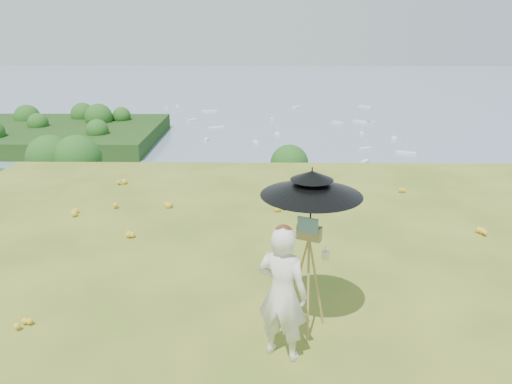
{
  "coord_description": "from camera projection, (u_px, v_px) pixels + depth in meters",
  "views": [
    {
      "loc": [
        -0.15,
        -6.39,
        3.7
      ],
      "look_at": [
        -0.25,
        1.54,
        1.0
      ],
      "focal_mm": 35.0,
      "sensor_mm": 36.0,
      "label": 1
    }
  ],
  "objects": [
    {
      "name": "sun_umbrella",
      "position": [
        311.0,
        203.0,
        5.82
      ],
      "size": [
        1.61,
        1.61,
        0.86
      ],
      "primitive_type": null,
      "rotation": [
        0.0,
        0.0,
        -0.48
      ],
      "color": "black",
      "rests_on": "field_easel"
    },
    {
      "name": "painter_cap",
      "position": [
        283.0,
        230.0,
        5.34
      ],
      "size": [
        0.29,
        0.31,
        0.1
      ],
      "primitive_type": null,
      "rotation": [
        0.0,
        0.0,
        -0.4
      ],
      "color": "pink",
      "rests_on": "painter"
    },
    {
      "name": "harbor_town",
      "position": [
        263.0,
        221.0,
        87.74
      ],
      "size": [
        110.0,
        22.0,
        5.0
      ],
      "primitive_type": null,
      "color": "beige",
      "rests_on": "shoreline_tier"
    },
    {
      "name": "peninsula",
      "position": [
        35.0,
        127.0,
        164.16
      ],
      "size": [
        90.0,
        60.0,
        12.0
      ],
      "primitive_type": null,
      "color": "#13350E",
      "rests_on": "bay_water"
    },
    {
      "name": "field_easel",
      "position": [
        308.0,
        275.0,
        6.09
      ],
      "size": [
        0.78,
        0.78,
        1.55
      ],
      "primitive_type": null,
      "rotation": [
        0.0,
        0.0,
        -0.44
      ],
      "color": "olive",
      "rests_on": "ground"
    },
    {
      "name": "shoreline_tier",
      "position": [
        262.0,
        255.0,
        89.84
      ],
      "size": [
        170.0,
        28.0,
        8.0
      ],
      "primitive_type": "cube",
      "color": "slate",
      "rests_on": "bay_water"
    },
    {
      "name": "moored_boats",
      "position": [
        226.0,
        137.0,
        170.61
      ],
      "size": [
        140.0,
        140.0,
        0.7
      ],
      "primitive_type": null,
      "color": "silver",
      "rests_on": "bay_water"
    },
    {
      "name": "slope_trees",
      "position": [
        263.0,
        240.0,
        45.21
      ],
      "size": [
        110.0,
        50.0,
        6.0
      ],
      "primitive_type": null,
      "color": "#245419",
      "rests_on": "forest_slope"
    },
    {
      "name": "forest_slope",
      "position": [
        263.0,
        368.0,
        49.73
      ],
      "size": [
        140.0,
        56.0,
        22.0
      ],
      "primitive_type": "cube",
      "color": "#13350E",
      "rests_on": "bay_water"
    },
    {
      "name": "ground",
      "position": [
        272.0,
        291.0,
        7.24
      ],
      "size": [
        14.0,
        14.0,
        0.0
      ],
      "primitive_type": "plane",
      "color": "#4E671D",
      "rests_on": "ground"
    },
    {
      "name": "bay_water",
      "position": [
        262.0,
        103.0,
        245.34
      ],
      "size": [
        700.0,
        700.0,
        0.0
      ],
      "primitive_type": "plane",
      "color": "slate",
      "rests_on": "ground"
    },
    {
      "name": "painter",
      "position": [
        282.0,
        293.0,
        5.59
      ],
      "size": [
        0.71,
        0.61,
        1.63
      ],
      "primitive_type": "imported",
      "rotation": [
        0.0,
        0.0,
        2.7
      ],
      "color": "white",
      "rests_on": "ground"
    },
    {
      "name": "wildflowers",
      "position": [
        272.0,
        279.0,
        7.46
      ],
      "size": [
        10.0,
        10.5,
        0.12
      ],
      "primitive_type": null,
      "color": "gold",
      "rests_on": "ground"
    }
  ]
}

